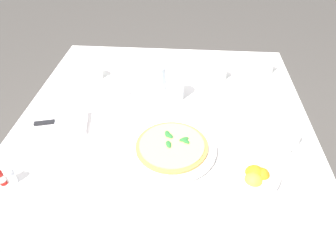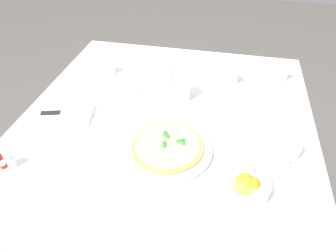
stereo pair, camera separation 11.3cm
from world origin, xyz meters
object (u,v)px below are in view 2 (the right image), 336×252
(coffee_cup_right_edge, at_px, (280,74))
(coffee_cup_left_edge, at_px, (229,77))
(coffee_cup_near_right, at_px, (289,150))
(menu_card, at_px, (126,90))
(pizza_plate, at_px, (168,149))
(water_glass_back_corner, at_px, (182,90))
(dinner_knife, at_px, (64,113))
(citrus_bowl, at_px, (245,186))
(coffee_cup_near_left, at_px, (107,69))
(hot_sauce_bottle, at_px, (1,160))
(pizza, at_px, (168,146))
(napkin_folded, at_px, (64,115))
(water_glass_center_back, at_px, (166,79))
(salt_shaker, at_px, (11,161))

(coffee_cup_right_edge, bearing_deg, coffee_cup_left_edge, -161.23)
(coffee_cup_near_right, distance_m, menu_card, 0.70)
(pizza_plate, height_order, coffee_cup_left_edge, coffee_cup_left_edge)
(pizza_plate, xyz_separation_m, water_glass_back_corner, (-0.01, 0.32, 0.04))
(dinner_knife, xyz_separation_m, citrus_bowl, (0.71, -0.23, 0.00))
(pizza_plate, xyz_separation_m, coffee_cup_near_left, (-0.39, 0.46, 0.01))
(pizza_plate, bearing_deg, coffee_cup_right_edge, 54.16)
(hot_sauce_bottle, bearing_deg, pizza, 19.93)
(napkin_folded, xyz_separation_m, citrus_bowl, (0.71, -0.23, 0.02))
(water_glass_center_back, xyz_separation_m, citrus_bowl, (0.35, -0.52, -0.02))
(coffee_cup_right_edge, bearing_deg, salt_shaker, -140.31)
(water_glass_back_corner, distance_m, citrus_bowl, 0.53)
(dinner_knife, height_order, hot_sauce_bottle, hot_sauce_bottle)
(pizza_plate, distance_m, water_glass_back_corner, 0.33)
(coffee_cup_left_edge, height_order, hot_sauce_bottle, hot_sauce_bottle)
(pizza, distance_m, napkin_folded, 0.46)
(pizza_plate, bearing_deg, napkin_folded, 167.30)
(coffee_cup_right_edge, xyz_separation_m, napkin_folded, (-0.86, -0.47, -0.02))
(napkin_folded, distance_m, dinner_knife, 0.01)
(napkin_folded, height_order, salt_shaker, salt_shaker)
(water_glass_center_back, relative_size, water_glass_back_corner, 1.06)
(coffee_cup_left_edge, bearing_deg, coffee_cup_near_right, -62.41)
(coffee_cup_left_edge, xyz_separation_m, water_glass_back_corner, (-0.19, -0.17, 0.01))
(water_glass_center_back, xyz_separation_m, menu_card, (-0.16, -0.09, -0.02))
(water_glass_back_corner, distance_m, hot_sauce_bottle, 0.72)
(coffee_cup_right_edge, height_order, water_glass_back_corner, water_glass_back_corner)
(coffee_cup_near_left, bearing_deg, napkin_folded, -97.85)
(water_glass_back_corner, height_order, salt_shaker, water_glass_back_corner)
(pizza, bearing_deg, coffee_cup_near_right, 8.47)
(coffee_cup_near_left, xyz_separation_m, coffee_cup_left_edge, (0.58, 0.03, 0.01))
(salt_shaker, height_order, menu_card, menu_card)
(citrus_bowl, bearing_deg, menu_card, 140.25)
(coffee_cup_right_edge, distance_m, menu_card, 0.71)
(dinner_knife, distance_m, salt_shaker, 0.28)
(coffee_cup_near_right, bearing_deg, hot_sauce_bottle, -164.98)
(coffee_cup_near_left, bearing_deg, dinner_knife, -97.44)
(napkin_folded, bearing_deg, dinner_knife, 3.71)
(pizza_plate, distance_m, menu_card, 0.39)
(water_glass_center_back, height_order, napkin_folded, water_glass_center_back)
(pizza, height_order, citrus_bowl, citrus_bowl)
(coffee_cup_near_right, bearing_deg, dinner_knife, 177.33)
(coffee_cup_right_edge, relative_size, salt_shaker, 2.31)
(pizza, xyz_separation_m, coffee_cup_left_edge, (0.18, 0.49, 0.01))
(water_glass_back_corner, bearing_deg, dinner_knife, -152.77)
(coffee_cup_near_right, bearing_deg, coffee_cup_left_edge, 117.59)
(water_glass_back_corner, relative_size, dinner_knife, 0.55)
(pizza, relative_size, napkin_folded, 1.04)
(coffee_cup_right_edge, height_order, citrus_bowl, same)
(pizza, distance_m, citrus_bowl, 0.29)
(napkin_folded, bearing_deg, hot_sauce_bottle, -115.79)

